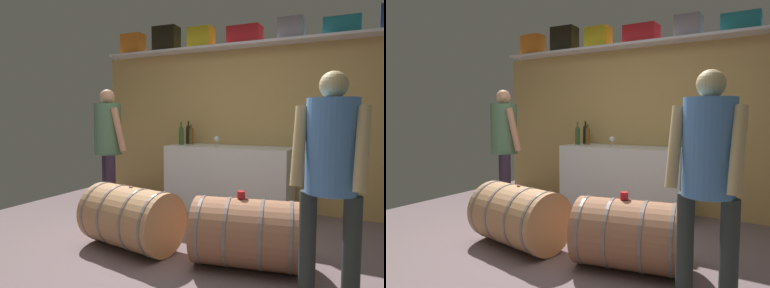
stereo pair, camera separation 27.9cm
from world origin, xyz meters
TOP-DOWN VIEW (x-y plane):
  - ground_plane at (0.00, 0.56)m, footprint 5.80×7.66m
  - back_wall_panel at (0.00, 2.23)m, footprint 4.60×0.10m
  - high_shelf_board at (0.00, 2.08)m, footprint 4.23×0.40m
  - toolcase_orange at (-1.79, 2.08)m, footprint 0.35×0.23m
  - toolcase_black at (-1.19, 2.08)m, footprint 0.38×0.27m
  - toolcase_yellow at (-0.62, 2.08)m, footprint 0.34×0.23m
  - toolcase_red at (0.02, 2.08)m, footprint 0.43×0.27m
  - toolcase_grey at (0.63, 2.08)m, footprint 0.30×0.26m
  - toolcase_teal at (1.22, 2.08)m, footprint 0.42×0.19m
  - work_cabinet at (-0.11, 1.86)m, footprint 1.65×0.61m
  - wine_bottle_amber at (-0.70, 1.92)m, footprint 0.06×0.06m
  - wine_bottle_green at (-0.81, 1.83)m, footprint 0.07×0.07m
  - wine_bottle_dark at (-0.80, 2.02)m, footprint 0.07×0.07m
  - wine_glass at (-0.27, 1.83)m, footprint 0.07×0.07m
  - wine_barrel_near at (0.65, 0.26)m, footprint 0.96×0.72m
  - wine_barrel_far at (-0.48, 0.19)m, footprint 1.01×0.74m
  - tasting_cup at (0.61, 0.26)m, footprint 0.07×0.07m
  - winemaker_pouring at (1.34, -0.07)m, footprint 0.47×0.38m
  - visitor_tasting at (-1.43, 1.02)m, footprint 0.49×0.48m

SIDE VIEW (x-z plane):
  - ground_plane at x=0.00m, z-range -0.02..0.00m
  - wine_barrel_near at x=0.65m, z-range 0.00..0.59m
  - wine_barrel_far at x=-0.48m, z-range 0.00..0.60m
  - work_cabinet at x=-0.11m, z-range 0.00..0.87m
  - tasting_cup at x=0.61m, z-range 0.58..0.64m
  - winemaker_pouring at x=1.34m, z-range 0.18..1.75m
  - wine_glass at x=-0.27m, z-range 0.90..1.03m
  - visitor_tasting at x=-1.43m, z-range 0.18..1.79m
  - wine_bottle_amber at x=-0.70m, z-range 0.86..1.15m
  - wine_bottle_green at x=-0.81m, z-range 0.85..1.17m
  - wine_bottle_dark at x=-0.80m, z-range 0.85..1.18m
  - back_wall_panel at x=0.00m, z-range 0.00..2.20m
  - high_shelf_board at x=0.00m, z-range 2.20..2.23m
  - toolcase_teal at x=1.22m, z-range 2.23..2.44m
  - toolcase_red at x=0.02m, z-range 2.23..2.46m
  - toolcase_grey at x=0.63m, z-range 2.23..2.50m
  - toolcase_yellow at x=-0.62m, z-range 2.23..2.52m
  - toolcase_orange at x=-1.79m, z-range 2.23..2.54m
  - toolcase_black at x=-1.19m, z-range 2.23..2.59m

